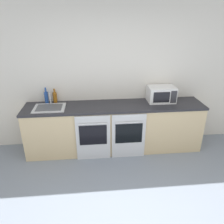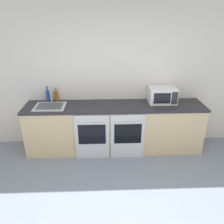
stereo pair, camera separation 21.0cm
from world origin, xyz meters
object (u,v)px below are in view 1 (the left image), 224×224
Objects in this scene: oven_left at (93,138)px; bottle_blue at (46,97)px; bottle_amber at (55,97)px; microwave at (161,94)px; sink at (49,108)px; oven_right at (129,136)px.

oven_left is 2.88× the size of bottle_blue.
oven_left is 1.03m from bottle_amber.
bottle_amber is (-0.66, 0.55, 0.56)m from oven_left.
microwave reaches higher than bottle_amber.
microwave is at bearing 4.18° from sink.
oven_right is at bearing -20.66° from bottle_blue.
microwave reaches higher than sink.
oven_right is at bearing -147.14° from microwave.
oven_right is 0.99m from microwave.
bottle_amber is (-1.93, 0.13, -0.04)m from microwave.
microwave is 0.92× the size of sink.
bottle_amber is at bearing 176.18° from microwave.
bottle_blue is 0.55× the size of sink.
bottle_blue is at bearing -174.30° from bottle_amber.
bottle_blue is 0.15m from bottle_amber.
microwave is at bearing 32.86° from oven_right.
bottle_amber is at bearing 5.70° from bottle_blue.
bottle_blue is at bearing 107.79° from sink.
sink is (0.08, -0.26, -0.10)m from bottle_blue.
sink is at bearing -103.49° from bottle_amber.
bottle_blue is at bearing 146.47° from oven_left.
microwave is 2.09m from bottle_blue.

